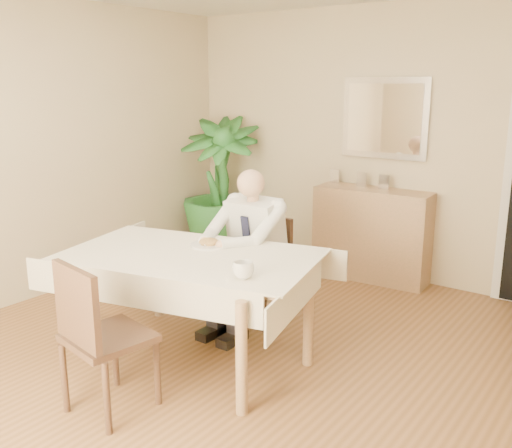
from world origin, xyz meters
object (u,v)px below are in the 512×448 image
Objects in this scene: chair_near at (96,331)px; seated_man at (243,243)px; coffee_mug at (243,270)px; sideboard at (372,234)px; chair_far at (265,262)px; potted_palm at (220,187)px; dining_table at (191,266)px.

chair_near is 0.75× the size of seated_man.
sideboard is (-0.30, 2.45, -0.36)m from coffee_mug.
seated_man reaches higher than chair_far.
coffee_mug is 2.98m from potted_palm.
seated_man is (-0.06, 1.45, 0.17)m from chair_near.
seated_man is (0.00, -0.28, 0.23)m from chair_far.
seated_man is 1.12× the size of sideboard.
chair_near reaches higher than chair_far.
chair_near reaches higher than dining_table.
chair_far is 0.36m from seated_man.
dining_table is 15.10× the size of coffee_mug.
potted_palm reaches higher than coffee_mug.
seated_man reaches higher than dining_table.
seated_man is at bearing 76.58° from dining_table.
potted_palm is (-1.42, 1.15, 0.30)m from chair_far.
potted_palm is at bearing -175.22° from sideboard.
chair_near is at bearing -99.22° from dining_table.
chair_near is (0.06, -1.73, 0.06)m from chair_far.
dining_table is 2.33× the size of chair_far.
chair_far is (-0.00, 0.87, -0.20)m from dining_table.
chair_near is at bearing -127.52° from coffee_mug.
seated_man is at bearing 102.18° from chair_near.
dining_table is 1.75× the size of sideboard.
chair_far is 1.43m from sideboard.
coffee_mug reaches higher than chair_far.
dining_table is 1.56× the size of seated_man.
potted_palm is at bearing 132.31° from coffee_mug.
chair_near reaches higher than coffee_mug.
coffee_mug is (0.52, 0.68, 0.28)m from chair_near.
coffee_mug is at bearing -52.65° from seated_man.
dining_table is 2.09× the size of chair_near.
sideboard is 0.73× the size of potted_palm.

